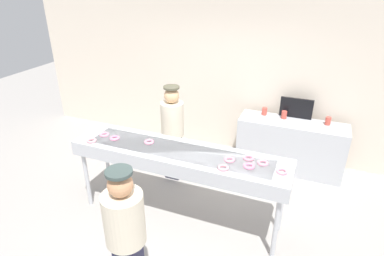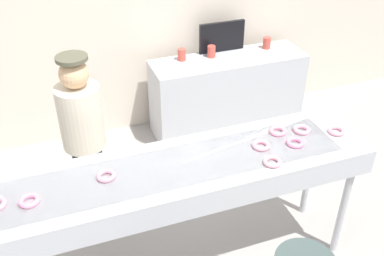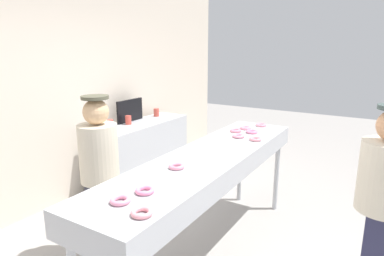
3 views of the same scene
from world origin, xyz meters
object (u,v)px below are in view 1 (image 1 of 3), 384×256
Objects in this scene: strawberry_donut_5 at (149,142)px; customer_waiting at (126,233)px; strawberry_donut_1 at (263,163)px; prep_counter at (290,146)px; paper_cup_0 at (264,111)px; fryer_conveyor at (178,157)px; strawberry_donut_8 at (249,158)px; strawberry_donut_2 at (105,134)px; strawberry_donut_3 at (223,168)px; strawberry_donut_6 at (282,171)px; strawberry_donut_9 at (230,160)px; menu_display at (296,108)px; worker_baker at (173,128)px; paper_cup_2 at (284,115)px; strawberry_donut_7 at (249,166)px; strawberry_donut_0 at (91,141)px; paper_cup_1 at (328,121)px; strawberry_donut_4 at (115,138)px.

strawberry_donut_5 is 0.08× the size of customer_waiting.
strawberry_donut_1 is 1.86m from prep_counter.
prep_counter is 13.39× the size of paper_cup_0.
strawberry_donut_8 is at bearing 8.00° from fryer_conveyor.
strawberry_donut_2 is 1.78m from strawberry_donut_3.
strawberry_donut_3 is 0.66m from strawberry_donut_6.
menu_display is (0.57, 2.03, -0.02)m from strawberry_donut_9.
fryer_conveyor is at bearing 112.92° from worker_baker.
strawberry_donut_3 is 0.08× the size of customer_waiting.
paper_cup_2 is (2.18, 1.91, -0.12)m from strawberry_donut_2.
strawberry_donut_1 is 0.08× the size of worker_baker.
strawberry_donut_7 is 0.08× the size of worker_baker.
fryer_conveyor reaches higher than paper_cup_2.
strawberry_donut_8 is (2.04, 0.34, 0.00)m from strawberry_donut_0.
strawberry_donut_0 is at bearing 137.50° from customer_waiting.
strawberry_donut_0 is 1.00× the size of strawberry_donut_9.
prep_counter is (1.24, 1.82, -0.51)m from fryer_conveyor.
strawberry_donut_5 is 2.89m from paper_cup_1.
strawberry_donut_6 is 1.00× the size of strawberry_donut_8.
strawberry_donut_2 is 1.00× the size of paper_cup_0.
fryer_conveyor is 1.81× the size of worker_baker.
strawberry_donut_3 and strawberry_donut_8 have the same top height.
strawberry_donut_8 reaches higher than paper_cup_0.
strawberry_donut_3 is at bearing 130.58° from worker_baker.
prep_counter is (2.41, 2.04, -0.63)m from strawberry_donut_0.
strawberry_donut_0 is (-1.17, -0.21, 0.11)m from fryer_conveyor.
strawberry_donut_3 is at bearing -5.86° from strawberry_donut_4.
customer_waiting is 3.40m from paper_cup_0.
worker_baker is (-1.54, 0.78, -0.17)m from strawberry_donut_1.
paper_cup_0 is at bearing 87.84° from strawberry_donut_3.
prep_counter is at bearing 55.83° from fryer_conveyor.
strawberry_donut_0 is 1.00× the size of paper_cup_2.
customer_waiting is at bearing -53.01° from strawberry_donut_4.
strawberry_donut_9 is 1.96m from paper_cup_0.
fryer_conveyor is at bearing -121.31° from menu_display.
paper_cup_1 is (0.70, 1.85, -0.12)m from strawberry_donut_1.
paper_cup_2 is 0.23m from menu_display.
strawberry_donut_7 reaches higher than paper_cup_1.
worker_baker is 0.91× the size of prep_counter.
worker_baker is at bearing -145.80° from paper_cup_2.
strawberry_donut_3 is 0.39m from strawberry_donut_8.
strawberry_donut_4 is 1.01m from worker_baker.
paper_cup_2 is (1.07, 1.92, -0.01)m from fryer_conveyor.
paper_cup_1 is (2.92, 2.14, -0.12)m from strawberry_donut_0.
strawberry_donut_5 is at bearing 9.05° from strawberry_donut_4.
fryer_conveyor is 1.64× the size of prep_counter.
paper_cup_0 is (1.17, 1.91, -0.12)m from strawberry_donut_5.
customer_waiting reaches higher than strawberry_donut_8.
worker_baker reaches higher than strawberry_donut_1.
strawberry_donut_5 reaches higher than fryer_conveyor.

